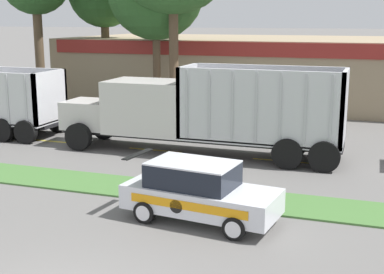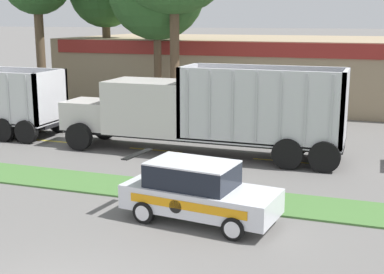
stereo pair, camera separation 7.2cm
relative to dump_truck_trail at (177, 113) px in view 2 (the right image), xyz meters
name	(u,v)px [view 2 (the right image)]	position (x,y,z in m)	size (l,w,h in m)	color
grass_verge	(182,193)	(2.06, -5.09, -1.60)	(120.00, 2.02, 0.06)	#477538
centre_line_3	(46,141)	(-6.37, -0.08, -1.63)	(2.40, 0.14, 0.01)	yellow
centre_line_4	(156,150)	(-0.97, -0.08, -1.63)	(2.40, 0.14, 0.01)	yellow
centre_line_5	(284,161)	(4.43, -0.08, -1.63)	(2.40, 0.14, 0.01)	yellow
dump_truck_trail	(177,113)	(0.00, 0.00, 0.00)	(11.77, 2.57, 3.60)	black
rally_car	(198,191)	(3.27, -7.06, -0.80)	(4.38, 2.24, 1.67)	silver
store_building_backdrop	(256,69)	(-0.22, 15.69, 0.45)	(24.38, 12.10, 4.16)	#9E896B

